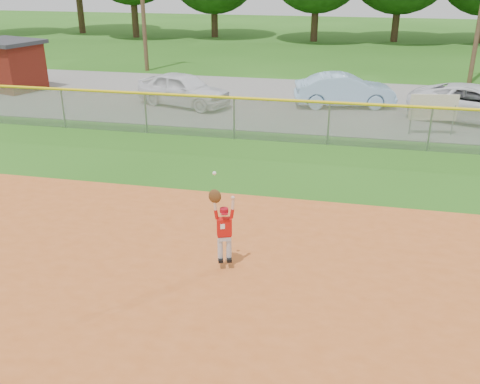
% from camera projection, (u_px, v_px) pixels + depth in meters
% --- Properties ---
extents(ground, '(120.00, 120.00, 0.00)m').
position_uv_depth(ground, '(120.00, 291.00, 10.32)').
color(ground, '#275E15').
rests_on(ground, ground).
extents(parking_strip, '(44.00, 10.00, 0.03)m').
position_uv_depth(parking_strip, '(263.00, 100.00, 24.70)').
color(parking_strip, slate).
rests_on(parking_strip, ground).
extents(car_white_a, '(4.57, 2.94, 1.45)m').
position_uv_depth(car_white_a, '(184.00, 89.00, 23.44)').
color(car_white_a, white).
rests_on(car_white_a, parking_strip).
extents(car_blue, '(4.51, 2.30, 1.42)m').
position_uv_depth(car_blue, '(345.00, 90.00, 23.29)').
color(car_blue, '#98C1E2').
rests_on(car_blue, parking_strip).
extents(car_white_b, '(5.55, 3.91, 1.40)m').
position_uv_depth(car_white_b, '(475.00, 104.00, 21.10)').
color(car_white_b, silver).
rests_on(car_white_b, parking_strip).
extents(utility_shed, '(3.83, 3.36, 2.42)m').
position_uv_depth(utility_shed, '(9.00, 65.00, 26.37)').
color(utility_shed, '#55150C').
rests_on(utility_shed, ground).
extents(sponsor_sign, '(1.70, 0.31, 1.52)m').
position_uv_depth(sponsor_sign, '(434.00, 109.00, 19.29)').
color(sponsor_sign, gray).
rests_on(sponsor_sign, ground).
extents(outfield_fence, '(40.06, 0.10, 1.55)m').
position_uv_depth(outfield_fence, '(234.00, 115.00, 18.96)').
color(outfield_fence, gray).
rests_on(outfield_fence, ground).
extents(ballplayer, '(0.52, 0.29, 1.96)m').
position_uv_depth(ballplayer, '(223.00, 226.00, 10.69)').
color(ballplayer, silver).
rests_on(ballplayer, ground).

